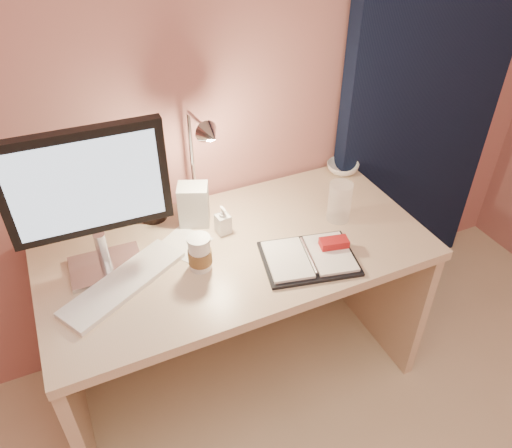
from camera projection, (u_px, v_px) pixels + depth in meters
name	position (u px, v px, depth m)	size (l,w,h in m)	color
room	(413.00, 70.00, 2.11)	(3.50, 3.50, 3.50)	#C6B28E
desk	(231.00, 279.00, 2.01)	(1.40, 0.70, 0.73)	tan
monitor	(88.00, 192.00, 1.53)	(0.50, 0.19, 0.53)	silver
keyboard	(124.00, 283.00, 1.65)	(0.45, 0.13, 0.02)	white
planner	(311.00, 256.00, 1.75)	(0.37, 0.31, 0.05)	black
paper_c	(184.00, 243.00, 1.83)	(0.16, 0.16, 0.00)	white
coffee_cup	(200.00, 254.00, 1.69)	(0.08, 0.08, 0.13)	silver
clear_cup	(340.00, 202.00, 1.90)	(0.09, 0.09, 0.16)	white
bowl	(343.00, 168.00, 2.21)	(0.14, 0.14, 0.04)	silver
lotion_bottle	(223.00, 220.00, 1.85)	(0.05, 0.05, 0.11)	silver
dark_jar	(152.00, 202.00, 1.91)	(0.10, 0.10, 0.15)	black
product_box	(194.00, 205.00, 1.88)	(0.11, 0.09, 0.17)	#B0B0AB
desk_lamp	(198.00, 160.00, 1.76)	(0.11, 0.27, 0.44)	silver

